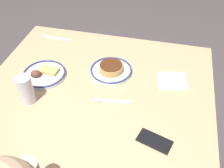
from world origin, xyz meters
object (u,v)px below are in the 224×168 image
object	(u,v)px
plate_near_main	(111,70)
plate_center_pancakes	(44,74)
paper_napkin	(172,81)
tea_spoon	(106,101)
cell_phone	(155,141)
drinking_glass	(26,91)
fork_near	(55,38)

from	to	relation	value
plate_near_main	plate_center_pancakes	size ratio (longest dim) A/B	1.00
paper_napkin	tea_spoon	world-z (taller)	tea_spoon
plate_center_pancakes	cell_phone	xyz separation A→B (m)	(-0.63, 0.28, -0.01)
drinking_glass	cell_phone	bearing A→B (deg)	171.10
paper_napkin	fork_near	xyz separation A→B (m)	(0.76, -0.24, 0.00)
tea_spoon	fork_near	bearing A→B (deg)	-45.12
plate_center_pancakes	drinking_glass	world-z (taller)	drinking_glass
plate_near_main	cell_phone	bearing A→B (deg)	125.41
plate_center_pancakes	fork_near	bearing A→B (deg)	-76.28
paper_napkin	fork_near	size ratio (longest dim) A/B	0.76
paper_napkin	cell_phone	bearing A→B (deg)	83.17
plate_near_main	tea_spoon	bearing A→B (deg)	97.56
plate_near_main	tea_spoon	xyz separation A→B (m)	(-0.03, 0.22, -0.02)
fork_near	plate_center_pancakes	bearing A→B (deg)	103.72
cell_phone	fork_near	size ratio (longest dim) A/B	0.73
paper_napkin	fork_near	world-z (taller)	fork_near
fork_near	tea_spoon	xyz separation A→B (m)	(-0.46, 0.46, 0.00)
drinking_glass	plate_center_pancakes	bearing A→B (deg)	-88.15
plate_center_pancakes	tea_spoon	bearing A→B (deg)	164.49
paper_napkin	plate_near_main	bearing A→B (deg)	0.88
fork_near	cell_phone	bearing A→B (deg)	138.02
cell_phone	plate_center_pancakes	bearing A→B (deg)	-6.95
cell_phone	paper_napkin	bearing A→B (deg)	-79.45
drinking_glass	fork_near	distance (m)	0.56
cell_phone	tea_spoon	xyz separation A→B (m)	(0.25, -0.18, 0.00)
plate_center_pancakes	drinking_glass	bearing A→B (deg)	91.85
cell_phone	paper_napkin	xyz separation A→B (m)	(-0.05, -0.40, -0.00)
drinking_glass	tea_spoon	bearing A→B (deg)	-167.32
plate_center_pancakes	paper_napkin	xyz separation A→B (m)	(-0.68, -0.12, -0.01)
plate_near_main	drinking_glass	world-z (taller)	drinking_glass
plate_center_pancakes	tea_spoon	world-z (taller)	plate_center_pancakes
plate_near_main	fork_near	bearing A→B (deg)	-29.61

